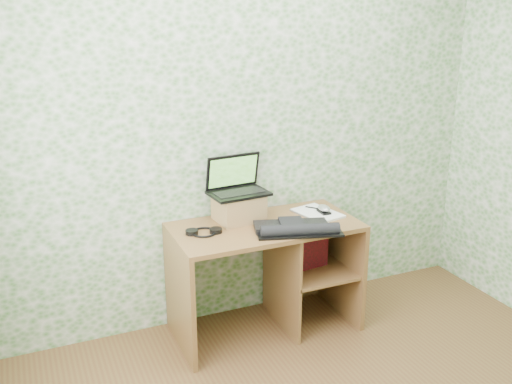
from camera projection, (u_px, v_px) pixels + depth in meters
name	position (u px, v px, depth m)	size (l,w,h in m)	color
wall_back	(246.00, 131.00, 3.75)	(3.50, 3.50, 0.00)	silver
desk	(274.00, 259.00, 3.79)	(1.20, 0.60, 0.75)	brown
riser	(239.00, 207.00, 3.70)	(0.29, 0.24, 0.18)	olive
laptop	(236.00, 184.00, 3.69)	(0.39, 0.29, 0.25)	black
keyboard	(295.00, 228.00, 3.53)	(0.53, 0.40, 0.07)	black
headphones	(204.00, 232.00, 3.51)	(0.22, 0.20, 0.03)	black
notepad	(317.00, 213.00, 3.83)	(0.22, 0.32, 0.01)	white
mouse	(324.00, 210.00, 3.82)	(0.07, 0.11, 0.04)	#B1B1B4
pen	(316.00, 208.00, 3.89)	(0.01, 0.01, 0.16)	black
red_box	(311.00, 248.00, 3.85)	(0.23, 0.07, 0.27)	maroon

